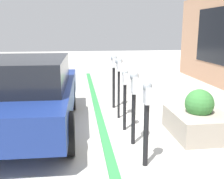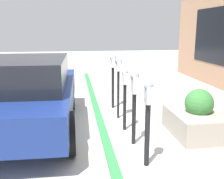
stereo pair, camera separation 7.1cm
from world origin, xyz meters
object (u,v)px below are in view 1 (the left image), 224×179
at_px(parking_meter_middle, 125,92).
at_px(parked_car_front, 24,92).
at_px(parking_meter_fourth, 119,72).
at_px(parking_meter_farthest, 114,71).
at_px(parking_meter_nearest, 147,113).
at_px(parking_meter_second, 134,95).
at_px(planter_box, 198,119).

relative_size(parking_meter_middle, parked_car_front, 0.30).
distance_m(parking_meter_fourth, parking_meter_farthest, 0.85).
relative_size(parking_meter_farthest, parked_car_front, 0.34).
bearing_deg(parking_meter_farthest, parking_meter_fourth, -179.95).
bearing_deg(parking_meter_nearest, parking_meter_fourth, 1.59).
distance_m(parking_meter_second, parking_meter_farthest, 2.30).
xyz_separation_m(parking_meter_nearest, planter_box, (1.05, -1.34, -0.52)).
bearing_deg(parking_meter_farthest, parked_car_front, 123.04).
height_order(parking_meter_middle, parking_meter_farthest, parking_meter_farthest).
distance_m(parking_meter_nearest, parking_meter_second, 0.80).
distance_m(parking_meter_fourth, planter_box, 2.00).
bearing_deg(parked_car_front, parking_meter_second, -113.60).
bearing_deg(parking_meter_nearest, parking_meter_farthest, 1.17).
distance_m(parking_meter_nearest, parking_meter_fourth, 2.26).
xyz_separation_m(parking_meter_fourth, parking_meter_farthest, (0.84, 0.00, -0.10)).
distance_m(planter_box, parked_car_front, 3.55).
xyz_separation_m(parking_meter_second, planter_box, (0.26, -1.37, -0.61)).
height_order(parking_meter_middle, planter_box, parking_meter_middle).
xyz_separation_m(parking_meter_nearest, parked_car_front, (1.77, 2.09, -0.04)).
bearing_deg(parked_car_front, parking_meter_farthest, -55.36).
bearing_deg(parking_meter_fourth, parking_meter_middle, -179.61).
xyz_separation_m(parking_meter_farthest, parked_car_front, (-1.32, 2.03, -0.19)).
relative_size(parking_meter_fourth, parked_car_front, 0.34).
bearing_deg(planter_box, parking_meter_second, 100.57).
distance_m(parking_meter_nearest, parking_meter_middle, 1.49).
xyz_separation_m(parking_meter_second, parking_meter_farthest, (2.30, 0.04, 0.06)).
xyz_separation_m(parking_meter_farthest, planter_box, (-2.04, -1.41, -0.67)).
bearing_deg(parking_meter_nearest, parked_car_front, 49.84).
xyz_separation_m(parking_meter_nearest, parking_meter_middle, (1.49, 0.06, -0.02)).
distance_m(parking_meter_middle, planter_box, 1.55).
relative_size(parking_meter_nearest, parking_meter_second, 0.98).
xyz_separation_m(parking_meter_middle, planter_box, (-0.44, -1.40, -0.50)).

